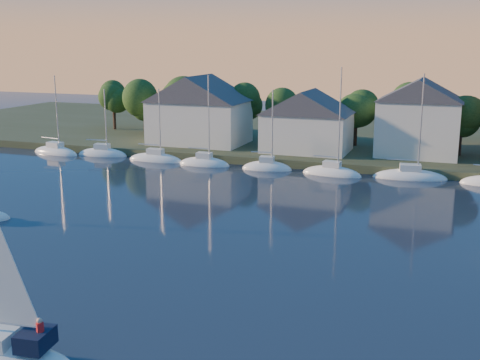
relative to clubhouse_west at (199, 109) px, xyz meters
The scene contains 7 objects.
shoreline_land 28.43m from the clubhouse_west, 37.69° to the left, with size 160.00×50.00×2.00m, color #343C23.
wooden_dock 23.56m from the clubhouse_west, 15.26° to the right, with size 120.00×3.00×1.00m, color brown.
clubhouse_west is the anchor object (origin of this frame).
clubhouse_centre 16.05m from the clubhouse_west, ahead, with size 11.55×8.40×8.08m.
clubhouse_east 30.02m from the clubhouse_west, ahead, with size 10.50×8.40×9.80m.
tree_line 24.55m from the clubhouse_west, 11.77° to the left, with size 93.40×5.40×8.90m.
moored_fleet 28.13m from the clubhouse_west, 19.09° to the right, with size 95.50×2.40×12.05m.
Camera 1 is at (12.98, -20.12, 15.40)m, focal length 45.00 mm.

